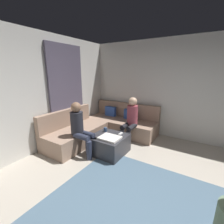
% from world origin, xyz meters
% --- Properties ---
extents(wall_back, '(6.00, 0.12, 2.70)m').
position_xyz_m(wall_back, '(0.00, 2.94, 1.35)').
color(wall_back, silver).
rests_on(wall_back, ground_plane).
extents(wall_left, '(0.12, 6.00, 2.70)m').
position_xyz_m(wall_left, '(-2.94, 0.00, 1.35)').
color(wall_left, silver).
rests_on(wall_left, ground_plane).
extents(curtain_panel, '(0.06, 1.10, 2.50)m').
position_xyz_m(curtain_panel, '(-2.84, 1.30, 1.25)').
color(curtain_panel, '#595166').
rests_on(curtain_panel, ground_plane).
extents(area_rug, '(2.60, 2.20, 0.01)m').
position_xyz_m(area_rug, '(-0.20, 0.10, 0.01)').
color(area_rug, slate).
rests_on(area_rug, ground_plane).
extents(sectional_couch, '(2.10, 2.55, 0.87)m').
position_xyz_m(sectional_couch, '(-2.08, 1.88, 0.28)').
color(sectional_couch, '#9E7F6B').
rests_on(sectional_couch, ground_plane).
extents(ottoman, '(0.76, 0.76, 0.42)m').
position_xyz_m(ottoman, '(-1.43, 1.17, 0.21)').
color(ottoman, '#333338').
rests_on(ottoman, ground_plane).
extents(folded_blanket, '(0.44, 0.36, 0.04)m').
position_xyz_m(folded_blanket, '(-1.33, 1.05, 0.44)').
color(folded_blanket, white).
rests_on(folded_blanket, ottoman).
extents(coffee_mug, '(0.08, 0.08, 0.10)m').
position_xyz_m(coffee_mug, '(-1.65, 1.35, 0.47)').
color(coffee_mug, '#334C72').
rests_on(coffee_mug, ottoman).
extents(game_remote, '(0.05, 0.15, 0.02)m').
position_xyz_m(game_remote, '(-1.25, 1.39, 0.43)').
color(game_remote, white).
rests_on(game_remote, ottoman).
extents(person_on_couch_back, '(0.30, 0.60, 1.20)m').
position_xyz_m(person_on_couch_back, '(-1.25, 1.93, 0.66)').
color(person_on_couch_back, black).
rests_on(person_on_couch_back, ground_plane).
extents(person_on_couch_side, '(0.60, 0.30, 1.20)m').
position_xyz_m(person_on_couch_side, '(-1.93, 0.80, 0.66)').
color(person_on_couch_side, '#2D3347').
rests_on(person_on_couch_side, ground_plane).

